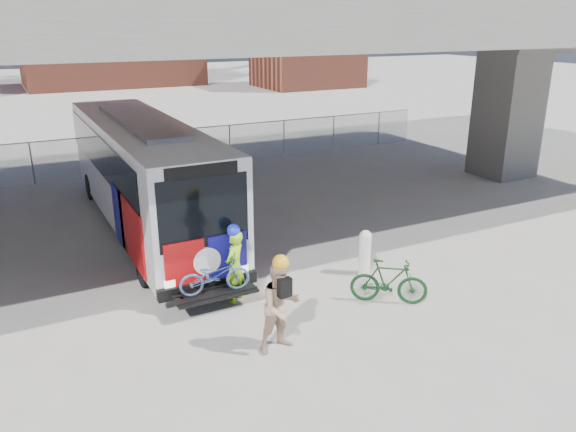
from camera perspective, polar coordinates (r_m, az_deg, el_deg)
ground at (r=16.27m, az=-3.23°, el=-4.87°), size 160.00×160.00×0.00m
bus at (r=19.08m, az=-14.51°, el=4.89°), size 2.67×12.95×3.69m
overpass at (r=18.59m, az=-8.99°, el=18.73°), size 40.00×16.00×7.95m
chainlink_fence at (r=26.80m, az=-14.00°, el=7.43°), size 30.00×0.06×30.00m
brick_buildings at (r=62.25m, az=-21.64°, el=16.81°), size 54.00×22.00×12.00m
bollard at (r=15.50m, az=7.81°, el=-3.52°), size 0.33×0.33×1.28m
cyclist_hivis at (r=13.85m, az=-5.43°, el=-4.94°), size 0.80×0.78×2.04m
cyclist_tan at (r=11.82m, az=-0.71°, el=-9.09°), size 1.03×0.83×2.17m
bike_parked at (r=14.10m, az=10.21°, el=-6.57°), size 1.84×1.57×1.14m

